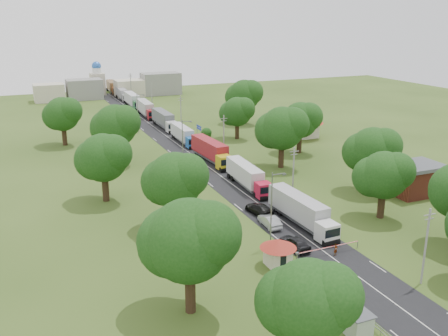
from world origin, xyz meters
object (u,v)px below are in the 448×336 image
car_lane_front (295,243)px  truck_0 (301,211)px  car_lane_mid (270,221)px  boom_barrier (319,250)px  guard_booth (278,249)px  info_sign (199,130)px  pedestrian_near (336,250)px

car_lane_front → truck_0: bearing=-133.7°
car_lane_mid → boom_barrier: bearing=99.4°
guard_booth → car_lane_front: bearing=36.0°
boom_barrier → car_lane_front: 3.46m
info_sign → truck_0: bearing=-93.9°
guard_booth → car_lane_front: (4.20, 3.05, -1.33)m
car_lane_mid → pedestrian_near: size_ratio=3.13×
guard_booth → truck_0: size_ratio=0.29×
truck_0 → car_lane_mid: (-4.30, 1.35, -1.39)m
boom_barrier → info_sign: size_ratio=2.25×
car_lane_front → guard_booth: bearing=29.6°
truck_0 → car_lane_mid: size_ratio=3.07×
guard_booth → truck_0: truck_0 is taller
truck_0 → pedestrian_near: truck_0 is taller
car_lane_front → pedestrian_near: bearing=129.3°
boom_barrier → truck_0: size_ratio=0.62×
info_sign → car_lane_mid: size_ratio=0.84×
guard_booth → info_sign: info_sign is taller
info_sign → car_lane_front: bearing=-98.2°
guard_booth → pedestrian_near: 8.04m
boom_barrier → guard_booth: bearing=-180.0°
guard_booth → car_lane_mid: guard_booth is taller
guard_booth → pedestrian_near: (7.90, -0.57, -1.38)m
info_sign → car_lane_front: (-8.20, -56.95, -2.17)m
info_sign → pedestrian_near: size_ratio=2.63×
pedestrian_near → car_lane_mid: bearing=87.7°
boom_barrier → truck_0: 9.81m
info_sign → boom_barrier: bearing=-96.2°
guard_booth → car_lane_mid: bearing=66.5°
info_sign → car_lane_mid: 50.08m
car_lane_front → info_sign: bearing=-104.6°
car_lane_mid → info_sign: bearing=-96.2°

